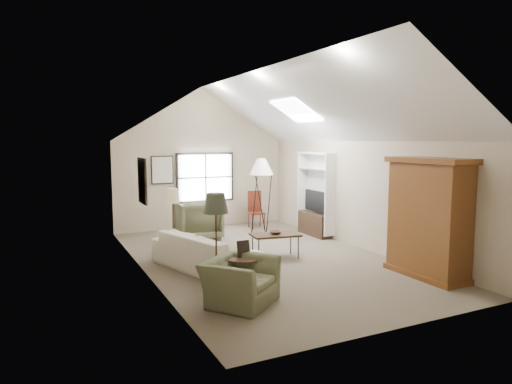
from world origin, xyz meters
name	(u,v)px	position (x,y,z in m)	size (l,w,h in m)	color
room_shell	(264,107)	(0.00, 0.00, 3.21)	(5.01, 8.01, 4.00)	brown
window	(205,177)	(0.10, 3.96, 1.45)	(1.72, 0.08, 1.42)	black
skylight	(296,110)	(1.30, 0.90, 3.22)	(0.80, 1.20, 0.52)	white
wall_art	(153,175)	(-1.88, 1.94, 1.73)	(1.97, 3.71, 0.88)	black
armoire	(429,218)	(2.18, -2.40, 1.10)	(0.60, 1.50, 2.20)	brown
tv_alcove	(316,192)	(2.34, 1.60, 1.15)	(0.32, 1.30, 2.10)	white
media_console	(315,224)	(2.32, 1.60, 0.30)	(0.34, 1.18, 0.60)	#382316
tv_panel	(315,201)	(2.32, 1.60, 0.92)	(0.05, 0.90, 0.55)	black
sofa	(205,252)	(-1.39, -0.19, 0.36)	(2.44, 0.96, 0.71)	beige
armchair_near	(240,281)	(-1.53, -2.19, 0.35)	(1.08, 0.94, 0.70)	#5A6245
armchair_far	(198,220)	(-0.66, 2.45, 0.50)	(1.07, 1.10, 1.00)	#606547
coffee_table	(275,246)	(0.26, -0.01, 0.26)	(1.03, 0.57, 0.52)	#362816
bowl	(275,233)	(0.26, -0.01, 0.56)	(0.25, 0.25, 0.06)	#3C2418
side_table	(244,275)	(-1.29, -1.79, 0.31)	(0.61, 0.61, 0.61)	#3B2518
side_chair	(257,210)	(1.36, 3.17, 0.53)	(0.41, 0.41, 1.06)	maroon
tripod_lamp	(261,197)	(0.94, 2.01, 1.04)	(0.61, 0.61, 2.09)	silver
dark_lamp	(216,243)	(-1.69, -1.59, 0.85)	(0.41, 0.41, 1.70)	#262B1E
tan_lamp	(173,222)	(-1.69, 1.01, 0.77)	(0.31, 0.31, 1.53)	tan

